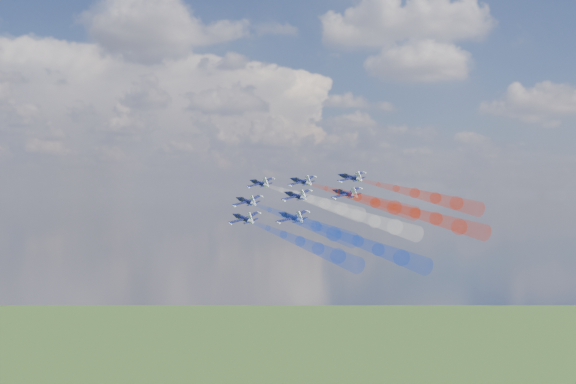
# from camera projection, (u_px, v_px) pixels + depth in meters

# --- Properties ---
(jet_lead) EXTENTS (13.42, 13.84, 7.18)m
(jet_lead) POSITION_uv_depth(u_px,v_px,m) (260.00, 183.00, 193.28)
(jet_lead) COLOR black
(trail_lead) EXTENTS (25.61, 35.41, 11.36)m
(trail_lead) POSITION_uv_depth(u_px,v_px,m) (310.00, 199.00, 172.88)
(trail_lead) COLOR white
(jet_inner_left) EXTENTS (13.42, 13.84, 7.18)m
(jet_inner_left) POSITION_uv_depth(u_px,v_px,m) (246.00, 201.00, 180.18)
(jet_inner_left) COLOR black
(trail_inner_left) EXTENTS (25.61, 35.41, 11.36)m
(trail_inner_left) POSITION_uv_depth(u_px,v_px,m) (299.00, 221.00, 159.78)
(trail_inner_left) COLOR blue
(jet_inner_right) EXTENTS (13.42, 13.84, 7.18)m
(jet_inner_right) POSITION_uv_depth(u_px,v_px,m) (301.00, 181.00, 188.87)
(jet_inner_right) COLOR black
(trail_inner_right) EXTENTS (25.61, 35.41, 11.36)m
(trail_inner_right) POSITION_uv_depth(u_px,v_px,m) (358.00, 197.00, 168.47)
(trail_inner_right) COLOR red
(jet_outer_left) EXTENTS (13.42, 13.84, 7.18)m
(jet_outer_left) POSITION_uv_depth(u_px,v_px,m) (243.00, 218.00, 168.99)
(jet_outer_left) COLOR black
(trail_outer_left) EXTENTS (25.61, 35.41, 11.36)m
(trail_outer_left) POSITION_uv_depth(u_px,v_px,m) (300.00, 242.00, 148.59)
(trail_outer_left) COLOR blue
(jet_center_third) EXTENTS (13.42, 13.84, 7.18)m
(jet_center_third) POSITION_uv_depth(u_px,v_px,m) (295.00, 196.00, 176.94)
(jet_center_third) COLOR black
(trail_center_third) EXTENTS (25.61, 35.41, 11.36)m
(trail_center_third) POSITION_uv_depth(u_px,v_px,m) (356.00, 215.00, 156.54)
(trail_center_third) COLOR white
(jet_outer_right) EXTENTS (13.42, 13.84, 7.18)m
(jet_outer_right) POSITION_uv_depth(u_px,v_px,m) (350.00, 177.00, 184.99)
(jet_outer_right) COLOR black
(trail_outer_right) EXTENTS (25.61, 35.41, 11.36)m
(trail_outer_right) POSITION_uv_depth(u_px,v_px,m) (415.00, 193.00, 164.59)
(trail_outer_right) COLOR red
(jet_rear_left) EXTENTS (13.42, 13.84, 7.18)m
(jet_rear_left) POSITION_uv_depth(u_px,v_px,m) (291.00, 217.00, 162.27)
(jet_rear_left) COLOR black
(trail_rear_left) EXTENTS (25.61, 35.41, 11.36)m
(trail_rear_left) POSITION_uv_depth(u_px,v_px,m) (357.00, 241.00, 141.87)
(trail_rear_left) COLOR blue
(jet_rear_right) EXTENTS (13.42, 13.84, 7.18)m
(jet_rear_right) POSITION_uv_depth(u_px,v_px,m) (345.00, 193.00, 171.98)
(jet_rear_right) COLOR black
(trail_rear_right) EXTENTS (25.61, 35.41, 11.36)m
(trail_rear_right) POSITION_uv_depth(u_px,v_px,m) (414.00, 213.00, 151.58)
(trail_rear_right) COLOR red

